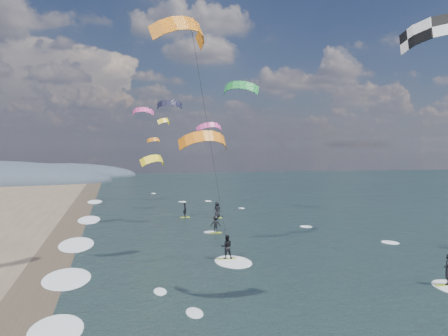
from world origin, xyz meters
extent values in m
cube|color=#382D23|center=(-12.00, 10.00, 0.00)|extent=(3.00, 240.00, 0.00)
ellipsoid|color=#3D4756|center=(-22.00, 120.00, 0.00)|extent=(40.00, 18.00, 7.00)
cube|color=#A3BF21|center=(11.91, 8.55, 0.03)|extent=(1.49, 0.45, 0.06)
imported|color=black|center=(11.91, 8.55, 0.98)|extent=(0.79, 0.77, 1.83)
cube|color=#A3BF21|center=(0.49, 17.96, 0.03)|extent=(1.38, 0.42, 0.06)
imported|color=black|center=(0.49, 17.96, 0.94)|extent=(0.92, 0.76, 1.75)
ellipsoid|color=white|center=(0.79, 17.16, 0.00)|extent=(2.60, 4.20, 0.12)
cylinder|color=black|center=(-1.26, 14.96, 8.39)|extent=(0.02, 0.02, 15.80)
cube|color=#A3BF21|center=(1.86, 28.92, 0.03)|extent=(1.10, 0.35, 0.05)
imported|color=black|center=(1.86, 28.92, 0.85)|extent=(1.15, 0.83, 1.60)
cube|color=#A3BF21|center=(3.95, 38.48, 0.03)|extent=(1.10, 0.35, 0.05)
imported|color=black|center=(3.95, 38.48, 0.95)|extent=(0.98, 0.75, 1.79)
cube|color=#A3BF21|center=(0.38, 39.58, 0.03)|extent=(1.10, 0.35, 0.05)
imported|color=black|center=(0.38, 39.58, 0.90)|extent=(0.45, 0.65, 1.70)
ellipsoid|color=white|center=(-10.80, 6.00, 0.00)|extent=(2.40, 5.40, 0.11)
ellipsoid|color=white|center=(-10.80, 15.00, 0.00)|extent=(2.40, 5.40, 0.11)
ellipsoid|color=white|center=(-10.80, 26.00, 0.00)|extent=(2.40, 5.40, 0.11)
ellipsoid|color=white|center=(-10.80, 40.00, 0.00)|extent=(2.40, 5.40, 0.11)
ellipsoid|color=white|center=(-10.80, 58.00, 0.00)|extent=(2.40, 5.40, 0.11)
camera|label=1|loc=(-7.37, -17.31, 8.41)|focal=40.00mm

